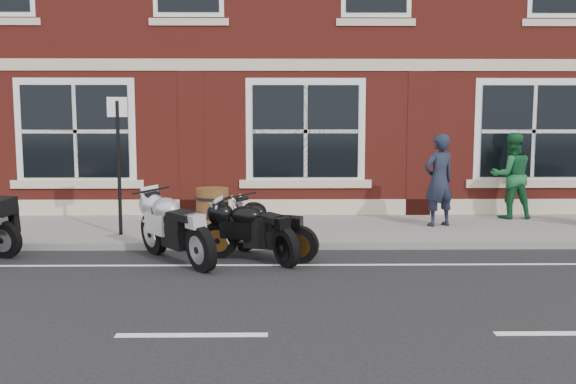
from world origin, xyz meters
name	(u,v)px	position (x,y,z in m)	size (l,w,h in m)	color
ground	(219,268)	(0.00, 0.00, 0.00)	(80.00, 80.00, 0.00)	black
sidewalk	(233,230)	(0.00, 3.00, 0.06)	(30.00, 3.00, 0.12)	slate
kerb	(226,246)	(0.00, 1.42, 0.06)	(30.00, 0.16, 0.12)	slate
moto_sport_black	(257,229)	(0.56, 0.56, 0.51)	(1.91, 0.74, 0.89)	black
moto_sport_silver	(176,225)	(-0.70, 0.47, 0.59)	(1.47, 1.90, 1.02)	black
moto_naked_black	(263,226)	(0.66, 0.72, 0.52)	(1.16, 1.80, 0.91)	black
pedestrian_left	(439,180)	(4.09, 3.08, 1.04)	(0.67, 0.44, 1.83)	black
pedestrian_right	(511,176)	(5.88, 4.03, 1.04)	(0.89, 0.69, 1.83)	#18552C
barrel_planter	(212,207)	(-0.41, 3.17, 0.50)	(0.68, 0.68, 0.76)	#4C2A14
parking_sign	(119,156)	(-2.01, 2.20, 1.58)	(0.35, 0.13, 2.52)	black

